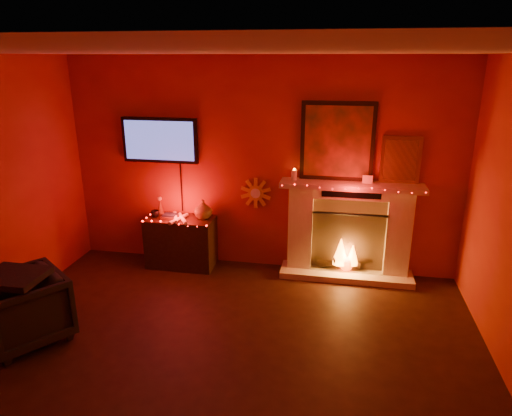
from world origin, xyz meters
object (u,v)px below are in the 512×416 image
(tv, at_px, (160,140))
(console_table, at_px, (182,240))
(armchair, at_px, (23,309))
(fireplace, at_px, (348,221))
(sunburst_clock, at_px, (256,193))

(tv, distance_m, console_table, 1.33)
(console_table, xyz_separation_m, armchair, (-0.95, -1.91, -0.03))
(armchair, bearing_deg, tv, 109.63)
(tv, distance_m, armchair, 2.56)
(fireplace, height_order, console_table, fireplace)
(fireplace, relative_size, console_table, 2.37)
(tv, distance_m, sunburst_clock, 1.41)
(sunburst_clock, bearing_deg, tv, -178.76)
(tv, bearing_deg, sunburst_clock, 1.24)
(sunburst_clock, distance_m, armchair, 2.93)
(console_table, bearing_deg, armchair, -116.34)
(armchair, bearing_deg, console_table, 100.50)
(fireplace, relative_size, tv, 1.76)
(fireplace, relative_size, sunburst_clock, 5.45)
(sunburst_clock, xyz_separation_m, console_table, (-0.95, -0.22, -0.63))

